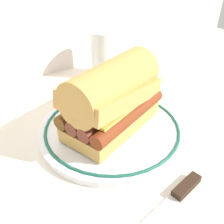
# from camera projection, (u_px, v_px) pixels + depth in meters

# --- Properties ---
(ground_plane) EXTENTS (1.50, 1.50, 0.00)m
(ground_plane) POSITION_uv_depth(u_px,v_px,m) (126.00, 132.00, 0.48)
(ground_plane) COLOR silver
(plate) EXTENTS (0.27, 0.27, 0.01)m
(plate) POSITION_uv_depth(u_px,v_px,m) (112.00, 128.00, 0.48)
(plate) COLOR white
(plate) RESTS_ON ground_plane
(sausage_sandwich) EXTENTS (0.21, 0.15, 0.13)m
(sausage_sandwich) POSITION_uv_depth(u_px,v_px,m) (112.00, 97.00, 0.44)
(sausage_sandwich) COLOR tan
(sausage_sandwich) RESTS_ON plate
(drinking_glass) EXTENTS (0.07, 0.07, 0.12)m
(drinking_glass) POSITION_uv_depth(u_px,v_px,m) (104.00, 57.00, 0.66)
(drinking_glass) COLOR silver
(drinking_glass) RESTS_ON ground_plane
(butter_knife) EXTENTS (0.16, 0.04, 0.01)m
(butter_knife) POSITION_uv_depth(u_px,v_px,m) (171.00, 202.00, 0.35)
(butter_knife) COLOR silver
(butter_knife) RESTS_ON ground_plane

